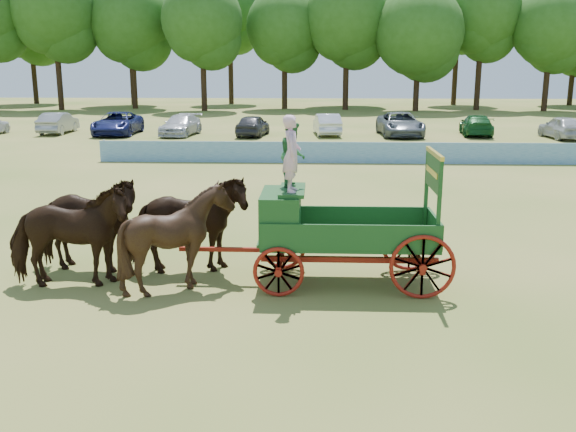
{
  "coord_description": "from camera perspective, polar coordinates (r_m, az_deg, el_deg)",
  "views": [
    {
      "loc": [
        -3.07,
        -13.78,
        4.81
      ],
      "look_at": [
        -3.73,
        0.99,
        1.3
      ],
      "focal_mm": 40.0,
      "sensor_mm": 36.0,
      "label": 1
    }
  ],
  "objects": [
    {
      "name": "horse_lead_right",
      "position": [
        15.72,
        -17.5,
        -0.7
      ],
      "size": [
        2.85,
        1.51,
        2.32
      ],
      "primitive_type": "imported",
      "rotation": [
        0.0,
        0.0,
        1.48
      ],
      "color": "black",
      "rests_on": "ground"
    },
    {
      "name": "horse_wheel_left",
      "position": [
        14.03,
        -9.77,
        -1.91
      ],
      "size": [
        2.37,
        2.17,
        2.32
      ],
      "primitive_type": "imported",
      "rotation": [
        0.0,
        0.0,
        1.42
      ],
      "color": "black",
      "rests_on": "ground"
    },
    {
      "name": "farm_dray",
      "position": [
        14.15,
        2.49,
        0.24
      ],
      "size": [
        6.0,
        2.0,
        3.78
      ],
      "color": "maroon",
      "rests_on": "ground"
    },
    {
      "name": "treeline",
      "position": [
        73.14,
        0.26,
        17.09
      ],
      "size": [
        87.1,
        20.31,
        15.2
      ],
      "color": "#382314",
      "rests_on": "ground"
    },
    {
      "name": "sponsor_banner",
      "position": [
        32.14,
        6.27,
        5.62
      ],
      "size": [
        26.0,
        0.08,
        1.05
      ],
      "primitive_type": "cube",
      "color": "#1D649D",
      "rests_on": "ground"
    },
    {
      "name": "horse_lead_left",
      "position": [
        14.73,
        -18.93,
        -1.73
      ],
      "size": [
        2.87,
        1.56,
        2.32
      ],
      "primitive_type": "imported",
      "rotation": [
        0.0,
        0.0,
        1.69
      ],
      "color": "black",
      "rests_on": "ground"
    },
    {
      "name": "horse_wheel_right",
      "position": [
        15.07,
        -8.89,
        -0.82
      ],
      "size": [
        2.94,
        1.77,
        2.32
      ],
      "primitive_type": "imported",
      "rotation": [
        0.0,
        0.0,
        1.77
      ],
      "color": "black",
      "rests_on": "ground"
    },
    {
      "name": "parked_cars",
      "position": [
        44.48,
        0.36,
        8.13
      ],
      "size": [
        46.59,
        6.59,
        1.61
      ],
      "color": "silver",
      "rests_on": "ground"
    },
    {
      "name": "ground",
      "position": [
        14.92,
        14.37,
        -5.89
      ],
      "size": [
        160.0,
        160.0,
        0.0
      ],
      "primitive_type": "plane",
      "color": "#9A8445",
      "rests_on": "ground"
    }
  ]
}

